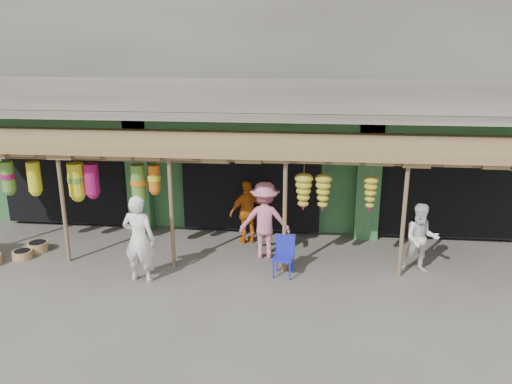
# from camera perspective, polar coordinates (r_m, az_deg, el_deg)

# --- Properties ---
(ground) EXTENTS (80.00, 80.00, 0.00)m
(ground) POSITION_cam_1_polar(r_m,az_deg,el_deg) (11.52, -1.78, -8.36)
(ground) COLOR #514C47
(ground) RESTS_ON ground
(building) EXTENTS (16.40, 6.80, 7.00)m
(building) POSITION_cam_1_polar(r_m,az_deg,el_deg) (15.37, 0.64, 10.96)
(building) COLOR gray
(building) RESTS_ON ground
(awning) EXTENTS (14.00, 2.70, 2.79)m
(awning) POSITION_cam_1_polar(r_m,az_deg,el_deg) (11.50, -2.17, 5.11)
(awning) COLOR brown
(awning) RESTS_ON ground
(blue_chair) EXTENTS (0.48, 0.48, 0.88)m
(blue_chair) POSITION_cam_1_polar(r_m,az_deg,el_deg) (10.92, 3.25, -7.01)
(blue_chair) COLOR #1A21AB
(blue_chair) RESTS_ON ground
(basket_left) EXTENTS (0.51, 0.51, 0.19)m
(basket_left) POSITION_cam_1_polar(r_m,az_deg,el_deg) (13.05, -25.13, -6.49)
(basket_left) COLOR #906141
(basket_left) RESTS_ON ground
(basket_right) EXTENTS (0.53, 0.53, 0.23)m
(basket_right) POSITION_cam_1_polar(r_m,az_deg,el_deg) (13.33, -23.67, -5.75)
(basket_right) COLOR #8D6141
(basket_right) RESTS_ON ground
(person_front) EXTENTS (0.73, 0.52, 1.89)m
(person_front) POSITION_cam_1_polar(r_m,az_deg,el_deg) (10.73, -13.24, -5.24)
(person_front) COLOR white
(person_front) RESTS_ON ground
(person_right) EXTENTS (0.78, 0.61, 1.57)m
(person_right) POSITION_cam_1_polar(r_m,az_deg,el_deg) (11.46, 18.33, -5.10)
(person_right) COLOR silver
(person_right) RESTS_ON ground
(person_vendor) EXTENTS (1.03, 0.79, 1.62)m
(person_vendor) POSITION_cam_1_polar(r_m,az_deg,el_deg) (12.51, -0.94, -2.32)
(person_vendor) COLOR orange
(person_vendor) RESTS_ON ground
(person_shopper) EXTENTS (1.23, 0.77, 1.83)m
(person_shopper) POSITION_cam_1_polar(r_m,az_deg,el_deg) (11.63, 1.00, -3.23)
(person_shopper) COLOR #D26F8D
(person_shopper) RESTS_ON ground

